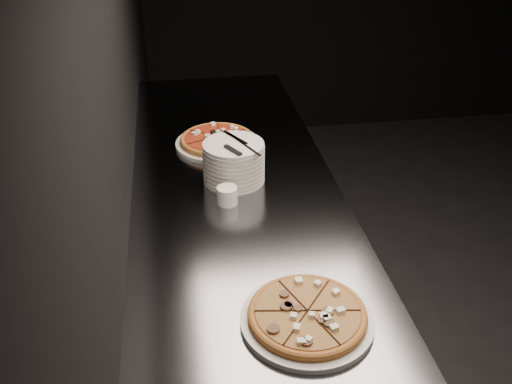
{
  "coord_description": "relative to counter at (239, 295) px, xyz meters",
  "views": [
    {
      "loc": [
        -2.33,
        -1.71,
        1.96
      ],
      "look_at": [
        -2.08,
        -0.11,
        0.99
      ],
      "focal_mm": 40.0,
      "sensor_mm": 36.0,
      "label": 1
    }
  ],
  "objects": [
    {
      "name": "wall_left",
      "position": [
        -0.37,
        0.0,
        0.94
      ],
      "size": [
        0.02,
        5.0,
        2.8
      ],
      "primitive_type": "cube",
      "color": "black",
      "rests_on": "floor"
    },
    {
      "name": "counter",
      "position": [
        0.0,
        0.0,
        0.0
      ],
      "size": [
        0.74,
        2.44,
        0.92
      ],
      "color": "slate",
      "rests_on": "floor"
    },
    {
      "name": "pizza_mushroom",
      "position": [
        0.1,
        -0.65,
        0.48
      ],
      "size": [
        0.35,
        0.35,
        0.04
      ],
      "rotation": [
        0.0,
        0.0,
        -0.14
      ],
      "color": "silver",
      "rests_on": "counter"
    },
    {
      "name": "pizza_tomato",
      "position": [
        -0.03,
        0.41,
        0.48
      ],
      "size": [
        0.4,
        0.4,
        0.04
      ],
      "rotation": [
        0.0,
        0.0,
        0.4
      ],
      "color": "silver",
      "rests_on": "counter"
    },
    {
      "name": "plate_stack",
      "position": [
        0.0,
        0.11,
        0.53
      ],
      "size": [
        0.22,
        0.22,
        0.15
      ],
      "color": "silver",
      "rests_on": "counter"
    },
    {
      "name": "cutlery",
      "position": [
        0.01,
        0.09,
        0.61
      ],
      "size": [
        0.1,
        0.23,
        0.01
      ],
      "rotation": [
        0.0,
        0.0,
        0.52
      ],
      "color": "#B8BBBF",
      "rests_on": "plate_stack"
    },
    {
      "name": "ramekin",
      "position": [
        -0.04,
        -0.05,
        0.49
      ],
      "size": [
        0.07,
        0.07,
        0.06
      ],
      "color": "white",
      "rests_on": "counter"
    }
  ]
}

